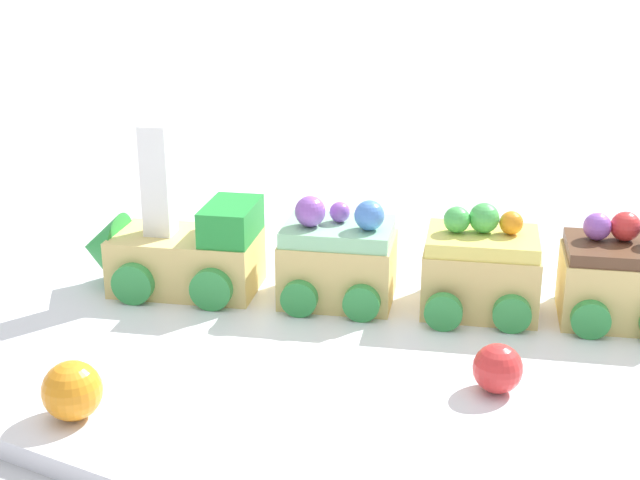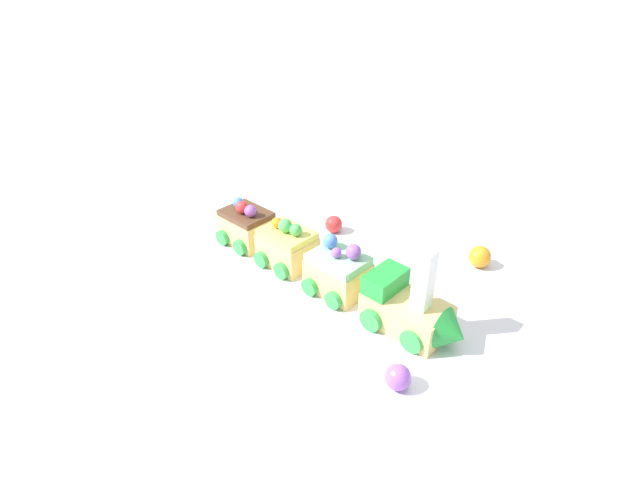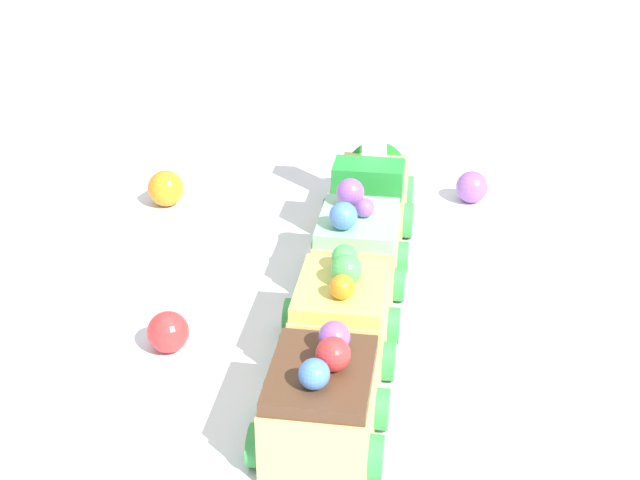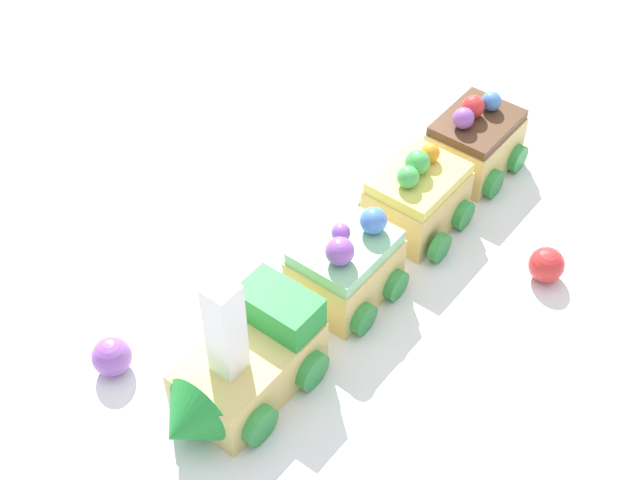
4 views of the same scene
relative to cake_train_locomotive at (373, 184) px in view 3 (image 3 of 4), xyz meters
The scene contains 9 objects.
ground_plane 0.14m from the cake_train_locomotive, behind, with size 10.00×10.00×0.00m, color #B2B2B7.
display_board 0.14m from the cake_train_locomotive, behind, with size 0.84×0.46×0.01m, color white.
cake_train_locomotive is the anchor object (origin of this frame).
cake_car_mint 0.12m from the cake_train_locomotive, 162.46° to the right, with size 0.09×0.09×0.08m.
cake_car_lemon 0.21m from the cake_train_locomotive, 162.25° to the right, with size 0.09×0.09×0.07m.
cake_car_chocolate 0.30m from the cake_train_locomotive, 162.23° to the right, with size 0.09×0.09×0.07m.
gumball_purple 0.09m from the cake_train_locomotive, 47.51° to the right, with size 0.03×0.03×0.03m, color #9956C6.
gumball_red 0.25m from the cake_train_locomotive, behind, with size 0.03×0.03×0.03m, color red.
gumball_orange 0.18m from the cake_train_locomotive, 109.96° to the left, with size 0.03×0.03×0.03m, color orange.
Camera 3 is at (-0.51, -0.24, 0.35)m, focal length 50.00 mm.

